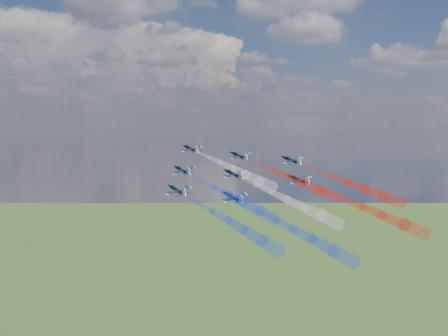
{
  "coord_description": "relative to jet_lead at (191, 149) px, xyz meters",
  "views": [
    {
      "loc": [
        21.21,
        -167.63,
        153.09
      ],
      "look_at": [
        22.43,
        -4.93,
        139.44
      ],
      "focal_mm": 40.24,
      "sensor_mm": 36.0,
      "label": 1
    }
  ],
  "objects": [
    {
      "name": "jet_center_third",
      "position": [
        14.76,
        -21.13,
        -7.05
      ],
      "size": [
        13.0,
        13.58,
        6.63
      ],
      "primitive_type": null,
      "rotation": [
        0.23,
        -0.19,
        0.62
      ],
      "color": "black"
    },
    {
      "name": "jet_inner_left",
      "position": [
        -1.55,
        -19.76,
        -5.97
      ],
      "size": [
        13.0,
        13.58,
        6.63
      ],
      "primitive_type": null,
      "rotation": [
        0.23,
        -0.19,
        0.62
      ],
      "color": "black"
    },
    {
      "name": "trail_inner_left",
      "position": [
        13.0,
        -38.15,
        -11.42
      ],
      "size": [
        26.37,
        32.76,
        12.8
      ],
      "primitive_type": null,
      "rotation": [
        0.23,
        -0.19,
        0.62
      ],
      "color": "blue"
    },
    {
      "name": "jet_inner_right",
      "position": [
        17.06,
        -5.4,
        -2.15
      ],
      "size": [
        13.0,
        13.58,
        6.63
      ],
      "primitive_type": null,
      "rotation": [
        0.23,
        -0.19,
        0.62
      ],
      "color": "black"
    },
    {
      "name": "jet_lead",
      "position": [
        0.0,
        0.0,
        0.0
      ],
      "size": [
        13.0,
        13.58,
        6.63
      ],
      "primitive_type": null,
      "rotation": [
        0.23,
        -0.19,
        0.62
      ],
      "color": "black"
    },
    {
      "name": "jet_rear_left",
      "position": [
        14.2,
        -37.9,
        -12.12
      ],
      "size": [
        13.0,
        13.58,
        6.63
      ],
      "primitive_type": null,
      "rotation": [
        0.23,
        -0.19,
        0.62
      ],
      "color": "black"
    },
    {
      "name": "trail_lead",
      "position": [
        14.55,
        -18.38,
        -5.45
      ],
      "size": [
        26.37,
        32.76,
        12.8
      ],
      "primitive_type": null,
      "rotation": [
        0.23,
        -0.19,
        0.62
      ],
      "color": "white"
    },
    {
      "name": "trail_outer_left",
      "position": [
        12.5,
        -52.43,
        -16.01
      ],
      "size": [
        26.37,
        32.76,
        12.8
      ],
      "primitive_type": null,
      "rotation": [
        0.23,
        -0.19,
        0.62
      ],
      "color": "blue"
    },
    {
      "name": "jet_outer_right",
      "position": [
        34.68,
        -10.2,
        -3.41
      ],
      "size": [
        13.0,
        13.58,
        6.63
      ],
      "primitive_type": null,
      "rotation": [
        0.23,
        -0.19,
        0.62
      ],
      "color": "black"
    },
    {
      "name": "trail_inner_right",
      "position": [
        31.62,
        -23.78,
        -7.6
      ],
      "size": [
        26.37,
        32.76,
        12.8
      ],
      "primitive_type": null,
      "rotation": [
        0.23,
        -0.19,
        0.62
      ],
      "color": "red"
    },
    {
      "name": "jet_rear_right",
      "position": [
        34.73,
        -26.19,
        -8.36
      ],
      "size": [
        13.0,
        13.58,
        6.63
      ],
      "primitive_type": null,
      "rotation": [
        0.23,
        -0.19,
        0.62
      ],
      "color": "black"
    },
    {
      "name": "jet_outer_left",
      "position": [
        -2.05,
        -34.05,
        -10.56
      ],
      "size": [
        13.0,
        13.58,
        6.63
      ],
      "primitive_type": null,
      "rotation": [
        0.23,
        -0.19,
        0.62
      ],
      "color": "black"
    },
    {
      "name": "trail_center_third",
      "position": [
        29.31,
        -39.52,
        -12.49
      ],
      "size": [
        26.37,
        32.76,
        12.8
      ],
      "primitive_type": null,
      "rotation": [
        0.23,
        -0.19,
        0.62
      ],
      "color": "white"
    },
    {
      "name": "trail_outer_right",
      "position": [
        49.24,
        -28.59,
        -8.86
      ],
      "size": [
        26.37,
        32.76,
        12.8
      ],
      "primitive_type": null,
      "rotation": [
        0.23,
        -0.19,
        0.62
      ],
      "color": "red"
    },
    {
      "name": "trail_rear_left",
      "position": [
        28.75,
        -56.29,
        -17.57
      ],
      "size": [
        26.37,
        32.76,
        12.8
      ],
      "primitive_type": null,
      "rotation": [
        0.23,
        -0.19,
        0.62
      ],
      "color": "blue"
    },
    {
      "name": "trail_rear_right",
      "position": [
        49.28,
        -44.57,
        -13.81
      ],
      "size": [
        26.37,
        32.76,
        12.8
      ],
      "primitive_type": null,
      "rotation": [
        0.23,
        -0.19,
        0.62
      ],
      "color": "red"
    }
  ]
}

